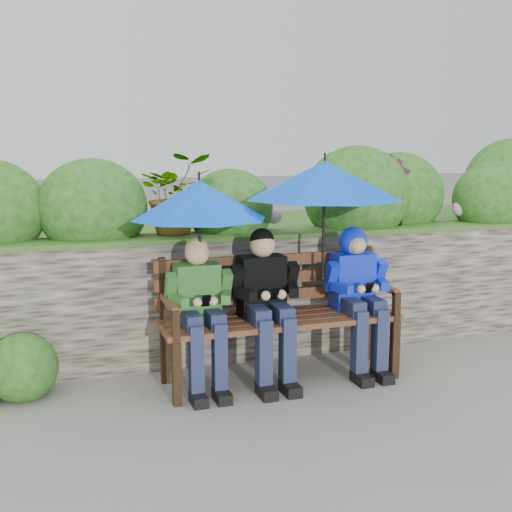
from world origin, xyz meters
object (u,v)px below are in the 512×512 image
object	(u,v)px
boy_left	(200,305)
boy_middle	(266,298)
umbrella_left	(199,200)
umbrella_right	(324,180)
boy_right	(358,286)
park_bench	(277,308)

from	to	relation	value
boy_left	boy_middle	world-z (taller)	boy_middle
umbrella_left	umbrella_right	distance (m)	0.96
boy_middle	umbrella_left	xyz separation A→B (m)	(-0.47, 0.04, 0.72)
boy_middle	umbrella_right	world-z (taller)	umbrella_right
umbrella_left	boy_right	bearing A→B (deg)	-1.27
park_bench	umbrella_left	bearing A→B (deg)	-175.96
boy_right	umbrella_right	bearing A→B (deg)	169.36
boy_left	park_bench	bearing A→B (deg)	7.47
park_bench	boy_right	bearing A→B (deg)	-6.28
boy_left	umbrella_left	size ratio (longest dim) A/B	1.14
boy_middle	umbrella_right	bearing A→B (deg)	7.82
boy_right	umbrella_left	world-z (taller)	umbrella_left
umbrella_right	umbrella_left	bearing A→B (deg)	-178.59
park_bench	umbrella_right	size ratio (longest dim) A/B	1.49
boy_middle	boy_right	size ratio (longest dim) A/B	1.02
boy_left	umbrella_right	xyz separation A→B (m)	(0.96, 0.06, 0.86)
boy_middle	boy_right	world-z (taller)	boy_middle
boy_middle	umbrella_left	size ratio (longest dim) A/B	1.18
park_bench	boy_middle	xyz separation A→B (m)	(-0.12, -0.08, 0.11)
boy_left	umbrella_right	world-z (taller)	umbrella_right
umbrella_right	boy_middle	bearing A→B (deg)	-172.18
park_bench	boy_left	xyz separation A→B (m)	(-0.61, -0.08, 0.09)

